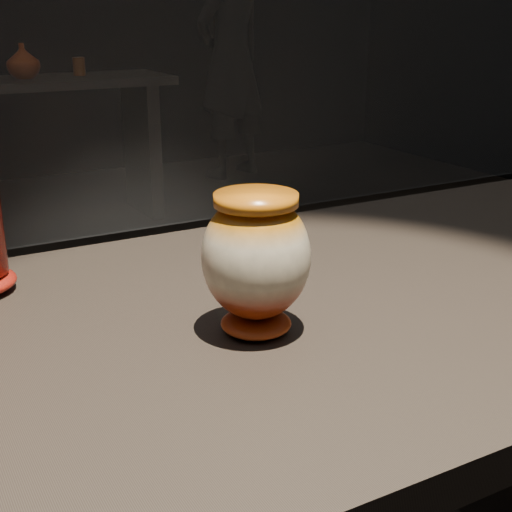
{
  "coord_description": "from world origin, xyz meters",
  "views": [
    {
      "loc": [
        -0.46,
        -0.8,
        1.3
      ],
      "look_at": [
        -0.05,
        -0.06,
        1.0
      ],
      "focal_mm": 50.0,
      "sensor_mm": 36.0,
      "label": 1
    }
  ],
  "objects": [
    {
      "name": "main_vase",
      "position": [
        -0.05,
        -0.06,
        1.0
      ],
      "size": [
        0.16,
        0.16,
        0.19
      ],
      "rotation": [
        0.0,
        0.0,
        0.2
      ],
      "color": "maroon",
      "rests_on": "display_plinth"
    },
    {
      "name": "back_vase_mid",
      "position": [
        0.43,
        3.61,
        1.0
      ],
      "size": [
        0.27,
        0.27,
        0.2
      ],
      "primitive_type": "imported",
      "rotation": [
        0.0,
        0.0,
        0.69
      ],
      "color": "maroon",
      "rests_on": "back_shelf"
    },
    {
      "name": "back_shelf",
      "position": [
        0.28,
        3.62,
        0.64
      ],
      "size": [
        2.0,
        0.6,
        0.9
      ],
      "color": "black",
      "rests_on": "ground"
    },
    {
      "name": "display_plinth",
      "position": [
        0.0,
        0.0,
        0.63
      ],
      "size": [
        2.0,
        0.8,
        0.9
      ],
      "color": "black",
      "rests_on": "ground"
    },
    {
      "name": "visitor",
      "position": [
        2.14,
        4.3,
        0.92
      ],
      "size": [
        0.78,
        0.64,
        1.84
      ],
      "primitive_type": "imported",
      "rotation": [
        0.0,
        0.0,
        3.48
      ],
      "color": "black",
      "rests_on": "ground"
    },
    {
      "name": "back_vase_right",
      "position": [
        0.77,
        3.67,
        0.95
      ],
      "size": [
        0.07,
        0.07,
        0.11
      ],
      "primitive_type": "cylinder",
      "color": "brown",
      "rests_on": "back_shelf"
    }
  ]
}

